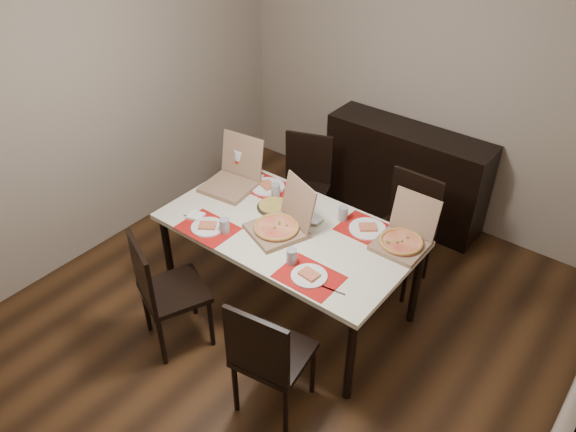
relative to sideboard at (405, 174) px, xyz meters
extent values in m
cube|color=#412714|center=(0.00, -1.78, -0.46)|extent=(3.80, 4.00, 0.02)
cube|color=gray|center=(0.00, 0.23, 0.85)|extent=(3.80, 0.02, 2.60)
cube|color=gray|center=(-1.91, -1.78, 0.85)|extent=(0.02, 4.00, 2.60)
cube|color=black|center=(0.00, 0.00, 0.00)|extent=(1.50, 0.40, 0.90)
cube|color=beige|center=(-0.09, -1.63, 0.28)|extent=(1.80, 1.00, 0.04)
cylinder|color=black|center=(-0.93, -2.07, -0.10)|extent=(0.06, 0.06, 0.71)
cylinder|color=black|center=(0.75, -2.07, -0.10)|extent=(0.06, 0.06, 0.71)
cylinder|color=black|center=(-0.93, -1.19, -0.10)|extent=(0.06, 0.06, 0.71)
cylinder|color=black|center=(0.75, -1.19, -0.10)|extent=(0.06, 0.06, 0.71)
cube|color=black|center=(-0.50, -2.39, 0.00)|extent=(0.55, 0.55, 0.04)
cube|color=black|center=(-0.58, -2.56, 0.25)|extent=(0.40, 0.20, 0.46)
cylinder|color=black|center=(-0.74, -2.48, -0.24)|extent=(0.04, 0.04, 0.43)
cylinder|color=black|center=(-0.41, -2.63, -0.24)|extent=(0.04, 0.04, 0.43)
cylinder|color=black|center=(-0.60, -2.15, -0.24)|extent=(0.04, 0.04, 0.43)
cylinder|color=black|center=(-0.27, -2.30, -0.24)|extent=(0.04, 0.04, 0.43)
cube|color=black|center=(0.39, -2.39, 0.00)|extent=(0.48, 0.48, 0.04)
cube|color=black|center=(0.42, -2.58, 0.25)|extent=(0.42, 0.09, 0.46)
cylinder|color=black|center=(0.24, -2.60, -0.24)|extent=(0.04, 0.04, 0.43)
cylinder|color=black|center=(0.60, -2.54, -0.24)|extent=(0.04, 0.04, 0.43)
cylinder|color=black|center=(0.18, -2.24, -0.24)|extent=(0.04, 0.04, 0.43)
cylinder|color=black|center=(0.54, -2.18, -0.24)|extent=(0.04, 0.04, 0.43)
cube|color=black|center=(-0.55, -0.84, 0.00)|extent=(0.54, 0.54, 0.04)
cube|color=black|center=(-0.62, -0.66, 0.25)|extent=(0.40, 0.17, 0.46)
cylinder|color=black|center=(-0.45, -0.61, -0.24)|extent=(0.04, 0.04, 0.43)
cylinder|color=black|center=(-0.79, -0.73, -0.24)|extent=(0.04, 0.04, 0.43)
cylinder|color=black|center=(-0.32, -0.95, -0.24)|extent=(0.04, 0.04, 0.43)
cylinder|color=black|center=(-0.66, -1.07, -0.24)|extent=(0.04, 0.04, 0.43)
cube|color=black|center=(0.42, -0.87, 0.00)|extent=(0.42, 0.42, 0.04)
cube|color=black|center=(0.42, -0.68, 0.25)|extent=(0.42, 0.03, 0.46)
cylinder|color=black|center=(0.60, -0.69, -0.24)|extent=(0.04, 0.04, 0.43)
cylinder|color=black|center=(0.24, -0.69, -0.24)|extent=(0.04, 0.04, 0.43)
cylinder|color=black|center=(0.60, -1.05, -0.24)|extent=(0.04, 0.04, 0.43)
cylinder|color=black|center=(0.24, -1.05, -0.24)|extent=(0.04, 0.04, 0.43)
cube|color=#B70D0C|center=(-0.54, -1.99, 0.30)|extent=(0.40, 0.30, 0.00)
cylinder|color=white|center=(-0.54, -1.99, 0.31)|extent=(0.24, 0.24, 0.01)
cube|color=#E1B670|center=(-0.54, -1.99, 0.33)|extent=(0.15, 0.14, 0.02)
cylinder|color=gray|center=(-0.41, -1.95, 0.36)|extent=(0.07, 0.07, 0.11)
cube|color=#B2B2B7|center=(-0.69, -1.97, 0.30)|extent=(0.20, 0.04, 0.00)
cube|color=white|center=(-0.70, -1.95, 0.31)|extent=(0.13, 0.13, 0.02)
cube|color=#B70D0C|center=(0.34, -1.97, 0.30)|extent=(0.40, 0.30, 0.00)
cylinder|color=white|center=(0.34, -1.97, 0.31)|extent=(0.23, 0.23, 0.01)
cube|color=#E1B670|center=(0.34, -1.97, 0.33)|extent=(0.13, 0.10, 0.02)
cylinder|color=gray|center=(0.17, -1.92, 0.36)|extent=(0.07, 0.07, 0.11)
cube|color=#B2B2B7|center=(0.51, -1.98, 0.30)|extent=(0.20, 0.04, 0.00)
cube|color=#B70D0C|center=(-0.54, -1.32, 0.30)|extent=(0.40, 0.30, 0.00)
cylinder|color=white|center=(-0.54, -1.32, 0.31)|extent=(0.27, 0.27, 0.01)
cube|color=#E1B670|center=(-0.54, -1.32, 0.33)|extent=(0.14, 0.13, 0.02)
cylinder|color=gray|center=(-0.41, -1.38, 0.36)|extent=(0.07, 0.07, 0.11)
cube|color=#B2B2B7|center=(-0.68, -1.30, 0.30)|extent=(0.20, 0.04, 0.00)
cube|color=white|center=(-0.70, -1.28, 0.31)|extent=(0.13, 0.13, 0.02)
cube|color=#B70D0C|center=(0.37, -1.31, 0.30)|extent=(0.40, 0.30, 0.00)
cylinder|color=white|center=(0.37, -1.31, 0.31)|extent=(0.26, 0.26, 0.01)
cube|color=#E1B670|center=(0.37, -1.31, 0.33)|extent=(0.15, 0.15, 0.02)
cylinder|color=gray|center=(0.16, -1.31, 0.36)|extent=(0.07, 0.07, 0.11)
cube|color=#B2B2B7|center=(0.54, -1.31, 0.30)|extent=(0.20, 0.04, 0.00)
cube|color=white|center=(-0.04, -1.66, 0.31)|extent=(0.14, 0.15, 0.02)
cube|color=#83644B|center=(-0.12, -1.73, 0.32)|extent=(0.46, 0.46, 0.04)
cube|color=#83644B|center=(-0.05, -1.57, 0.50)|extent=(0.36, 0.20, 0.32)
cylinder|color=#E1B670|center=(-0.12, -1.73, 0.34)|extent=(0.40, 0.40, 0.02)
cube|color=#83644B|center=(0.65, -1.34, 0.32)|extent=(0.33, 0.33, 0.03)
cube|color=#83644B|center=(0.65, -1.17, 0.48)|extent=(0.33, 0.08, 0.30)
cylinder|color=#E1B670|center=(0.65, -1.34, 0.34)|extent=(0.28, 0.28, 0.02)
cube|color=#83644B|center=(-0.77, -1.51, 0.32)|extent=(0.41, 0.41, 0.04)
cube|color=#83644B|center=(-0.79, -1.32, 0.51)|extent=(0.38, 0.13, 0.33)
cylinder|color=black|center=(-0.33, -1.51, 0.31)|extent=(0.25, 0.25, 0.01)
cylinder|color=gold|center=(-0.33, -1.51, 0.32)|extent=(0.22, 0.22, 0.02)
imported|color=white|center=(0.01, -1.46, 0.32)|extent=(0.14, 0.14, 0.03)
cylinder|color=silver|center=(-0.84, -1.31, 0.42)|extent=(0.09, 0.09, 0.23)
cylinder|color=#B51708|center=(-0.84, -1.31, 0.41)|extent=(0.09, 0.09, 0.08)
cylinder|color=#B51708|center=(-0.84, -1.31, 0.55)|extent=(0.03, 0.03, 0.04)
camera|label=1|loc=(1.88, -4.15, 2.69)|focal=35.00mm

